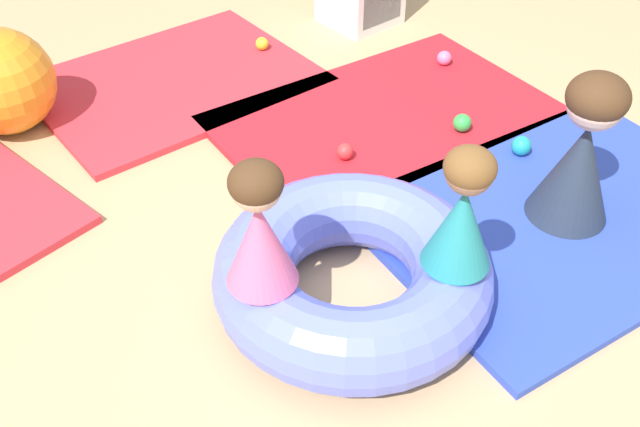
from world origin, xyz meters
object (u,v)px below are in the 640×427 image
(play_ball_pink, at_px, (444,58))
(play_ball_green, at_px, (462,123))
(inflatable_cushion, at_px, (352,273))
(play_ball_red, at_px, (345,152))
(play_ball_teal, at_px, (521,146))
(child_in_teal, at_px, (463,210))
(play_ball_yellow, at_px, (262,44))
(exercise_ball_large, at_px, (1,81))
(child_in_pink, at_px, (259,227))
(adult_seated, at_px, (583,151))

(play_ball_pink, bearing_deg, play_ball_green, -130.21)
(inflatable_cushion, relative_size, play_ball_red, 13.12)
(play_ball_teal, relative_size, play_ball_red, 1.19)
(child_in_teal, relative_size, play_ball_pink, 5.78)
(play_ball_yellow, bearing_deg, exercise_ball_large, 171.76)
(play_ball_teal, height_order, exercise_ball_large, exercise_ball_large)
(play_ball_pink, relative_size, play_ball_yellow, 1.09)
(child_in_pink, bearing_deg, play_ball_green, 85.04)
(play_ball_green, height_order, play_ball_red, play_ball_green)
(child_in_teal, height_order, play_ball_yellow, child_in_teal)
(inflatable_cushion, relative_size, child_in_pink, 2.16)
(child_in_pink, distance_m, play_ball_pink, 2.38)
(child_in_teal, distance_m, play_ball_green, 1.40)
(child_in_teal, distance_m, adult_seated, 0.90)
(play_ball_pink, height_order, exercise_ball_large, exercise_ball_large)
(play_ball_red, distance_m, exercise_ball_large, 1.85)
(inflatable_cushion, height_order, child_in_teal, child_in_teal)
(play_ball_pink, bearing_deg, child_in_teal, -137.37)
(inflatable_cushion, height_order, adult_seated, adult_seated)
(inflatable_cushion, xyz_separation_m, play_ball_teal, (1.32, 0.17, -0.07))
(child_in_teal, height_order, play_ball_red, child_in_teal)
(play_ball_pink, distance_m, play_ball_teal, 0.98)
(adult_seated, height_order, exercise_ball_large, adult_seated)
(play_ball_green, bearing_deg, play_ball_red, 161.75)
(child_in_teal, height_order, exercise_ball_large, child_in_teal)
(play_ball_pink, bearing_deg, play_ball_teal, -114.24)
(child_in_pink, distance_m, play_ball_yellow, 2.37)
(play_ball_teal, bearing_deg, play_ball_red, 142.31)
(play_ball_pink, bearing_deg, child_in_pink, -154.80)
(play_ball_yellow, relative_size, play_ball_red, 0.95)
(child_in_pink, relative_size, play_ball_green, 5.33)
(adult_seated, xyz_separation_m, play_ball_teal, (0.22, 0.43, -0.30))
(play_ball_green, bearing_deg, play_ball_teal, -78.85)
(child_in_pink, bearing_deg, play_ball_teal, 73.41)
(play_ball_green, xyz_separation_m, play_ball_teal, (0.07, -0.34, 0.00))
(play_ball_red, xyz_separation_m, exercise_ball_large, (-1.15, 1.44, 0.20))
(inflatable_cushion, height_order, exercise_ball_large, exercise_ball_large)
(play_ball_teal, distance_m, play_ball_red, 0.90)
(play_ball_red, relative_size, exercise_ball_large, 0.15)
(inflatable_cushion, bearing_deg, exercise_ball_large, 104.11)
(play_ball_yellow, relative_size, exercise_ball_large, 0.14)
(adult_seated, distance_m, exercise_ball_large, 2.93)
(adult_seated, bearing_deg, inflatable_cushion, 10.78)
(play_ball_yellow, bearing_deg, child_in_pink, -126.31)
(child_in_teal, relative_size, adult_seated, 0.70)
(play_ball_teal, bearing_deg, play_ball_green, 101.15)
(inflatable_cushion, bearing_deg, adult_seated, -13.25)
(exercise_ball_large, bearing_deg, play_ball_yellow, -8.24)
(play_ball_yellow, distance_m, exercise_ball_large, 1.56)
(child_in_teal, bearing_deg, play_ball_teal, -52.62)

